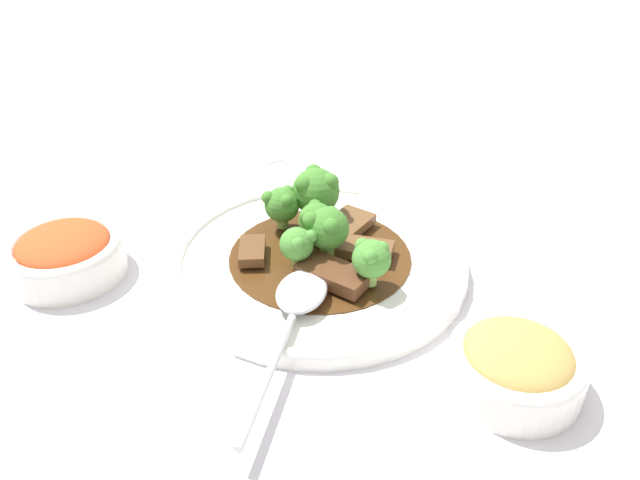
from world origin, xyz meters
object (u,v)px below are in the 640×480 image
Objects in this scene: beef_strip_1 at (359,248)px; side_bowl_kimchi at (65,253)px; beef_strip_0 at (333,274)px; broccoli_floret_4 at (324,230)px; beef_strip_2 at (349,223)px; beef_strip_3 at (252,251)px; broccoli_floret_1 at (282,204)px; side_bowl_appetizer at (516,365)px; main_plate at (320,260)px; broccoli_floret_0 at (301,246)px; broccoli_floret_3 at (372,258)px; broccoli_floret_5 at (316,190)px; sauce_dish at (288,173)px; broccoli_floret_2 at (317,220)px; serving_spoon at (297,302)px.

side_bowl_kimchi reaches higher than beef_strip_1.
beef_strip_1 is (0.01, -0.05, -0.00)m from beef_strip_0.
beef_strip_0 is at bearing 145.38° from broccoli_floret_4.
beef_strip_2 is 0.11m from beef_strip_3.
side_bowl_appetizer is at bearing 173.88° from broccoli_floret_1.
broccoli_floret_4 reaches higher than main_plate.
broccoli_floret_0 is 0.08m from broccoli_floret_1.
beef_strip_2 is (0.05, -0.08, -0.00)m from beef_strip_0.
broccoli_floret_0 is 0.96× the size of broccoli_floret_1.
broccoli_floret_3 is (-0.04, 0.03, 0.02)m from beef_strip_1.
broccoli_floret_4 is (-0.01, 0.00, 0.04)m from main_plate.
broccoli_floret_3 reaches higher than main_plate.
beef_strip_0 is 1.60× the size of broccoli_floret_1.
broccoli_floret_5 reaches higher than broccoli_floret_0.
main_plate is 3.95× the size of beef_strip_1.
beef_strip_3 is 0.06m from broccoli_floret_1.
broccoli_floret_3 reaches higher than sauce_dish.
broccoli_floret_2 is at bearing -65.22° from broccoli_floret_0.
broccoli_floret_3 is 0.15m from side_bowl_appetizer.
side_bowl_kimchi is (0.12, 0.18, -0.02)m from broccoli_floret_1.
broccoli_floret_2 is 0.04m from broccoli_floret_5.
main_plate is at bearing -134.70° from beef_strip_3.
beef_strip_0 is 0.05m from beef_strip_1.
side_bowl_kimchi reaches higher than serving_spoon.
broccoli_floret_1 is (0.05, 0.05, 0.02)m from beef_strip_2.
broccoli_floret_2 is 0.73× the size of broccoli_floret_5.
beef_strip_1 is 1.05× the size of sauce_dish.
main_plate is 0.04m from broccoli_floret_4.
broccoli_floret_3 reaches higher than broccoli_floret_1.
sauce_dish is at bearing -33.07° from broccoli_floret_5.
broccoli_floret_3 is 0.24× the size of serving_spoon.
broccoli_floret_3 is at bearing -148.28° from beef_strip_0.
broccoli_floret_5 is at bearing -44.45° from main_plate.
beef_strip_1 is at bearing 140.44° from beef_strip_2.
sauce_dish is at bearing -93.48° from side_bowl_kimchi.
sauce_dish is (0.38, -0.14, -0.02)m from side_bowl_appetizer.
main_plate is 2.77× the size of side_bowl_appetizer.
beef_strip_1 is 0.39× the size of serving_spoon.
beef_strip_2 is at bearing -161.60° from broccoli_floret_5.
beef_strip_1 is 1.66× the size of broccoli_floret_1.
beef_strip_3 is 0.06m from broccoli_floret_0.
broccoli_floret_5 is (0.03, -0.03, 0.01)m from broccoli_floret_2.
sauce_dish is at bearing -43.98° from serving_spoon.
beef_strip_2 is at bearing -59.42° from beef_strip_0.
broccoli_floret_4 is at bearing -34.62° from beef_strip_0.
beef_strip_3 is (0.05, 0.05, 0.01)m from main_plate.
broccoli_floret_0 is 0.38× the size of side_bowl_kimchi.
main_plate is 4.11× the size of beef_strip_0.
broccoli_floret_4 is (-0.03, 0.02, 0.01)m from broccoli_floret_2.
beef_strip_2 is 1.25× the size of broccoli_floret_0.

